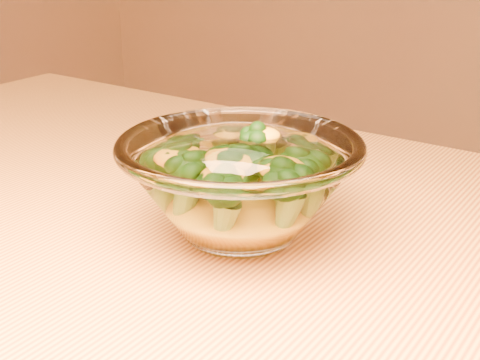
% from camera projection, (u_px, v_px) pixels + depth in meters
% --- Properties ---
extents(glass_bowl, '(0.20, 0.20, 0.09)m').
position_uv_depth(glass_bowl, '(240.00, 185.00, 0.54)').
color(glass_bowl, white).
rests_on(glass_bowl, table).
extents(cheese_sauce, '(0.10, 0.10, 0.03)m').
position_uv_depth(cheese_sauce, '(240.00, 206.00, 0.55)').
color(cheese_sauce, orange).
rests_on(cheese_sauce, glass_bowl).
extents(broccoli_heap, '(0.13, 0.13, 0.07)m').
position_uv_depth(broccoli_heap, '(242.00, 174.00, 0.54)').
color(broccoli_heap, black).
rests_on(broccoli_heap, cheese_sauce).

